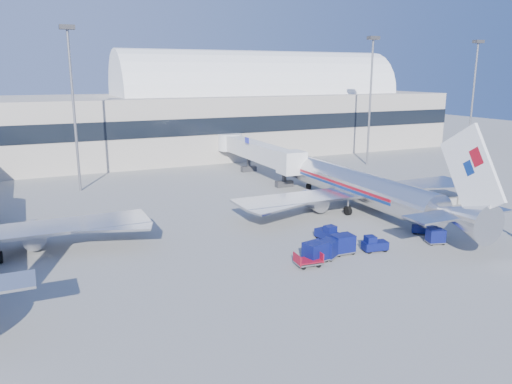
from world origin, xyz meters
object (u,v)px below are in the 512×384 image
mast_far_east (475,81)px  barrier_far (465,199)px  airliner_main (362,187)px  jetbridge_near (254,150)px  tug_right (421,228)px  cart_train_b (329,248)px  cart_solo_far (483,226)px  cart_solo_near (436,236)px  mast_west (72,85)px  tug_lead (374,244)px  cart_train_a (343,244)px  barrier_near (426,205)px  tug_left (327,233)px  barrier_mid (446,202)px  cart_train_c (315,252)px  cart_open_red (308,261)px  mast_east (371,82)px

mast_far_east → barrier_far: (-30.40, -28.00, -14.34)m
airliner_main → jetbridge_near: 26.43m
tug_right → cart_train_b: cart_train_b is taller
tug_right → cart_solo_far: 6.46m
cart_train_b → cart_solo_near: size_ratio=1.22×
mast_west → mast_far_east: 75.00m
jetbridge_near → mast_far_east: (47.40, -0.81, 10.86)m
barrier_far → tug_lead: 24.13m
cart_train_b → tug_right: bearing=-24.2°
airliner_main → cart_train_a: bearing=-132.3°
jetbridge_near → barrier_near: (10.40, -28.81, -3.48)m
tug_left → tug_right: bearing=-111.1°
barrier_far → airliner_main: bearing=170.3°
tug_right → barrier_mid: bearing=74.2°
barrier_near → cart_train_c: 24.07m
barrier_mid → cart_open_red: (-26.29, -10.45, -0.02)m
cart_train_a → barrier_mid: bearing=23.9°
airliner_main → cart_solo_far: airliner_main is taller
barrier_far → tug_lead: tug_lead is taller
cart_train_a → cart_train_c: (-3.42, -0.80, 0.01)m
mast_far_east → cart_train_b: (-57.30, -37.47, -13.89)m
mast_far_east → cart_open_red: bearing=-147.3°
airliner_main → jetbridge_near: airliner_main is taller
barrier_far → tug_right: bearing=-152.2°
tug_lead → cart_solo_near: (6.83, -0.77, 0.09)m
mast_west → cart_solo_near: 50.43m
mast_far_east → cart_solo_far: mast_far_east is taller
cart_train_c → mast_far_east: bearing=20.0°
cart_train_c → barrier_far: bearing=6.4°
airliner_main → mast_east: bearing=51.9°
airliner_main → tug_right: airliner_main is taller
tug_right → cart_solo_near: size_ratio=1.15×
airliner_main → cart_train_c: size_ratio=15.67×
cart_solo_far → mast_west: bearing=126.9°
tug_right → cart_train_b: bearing=-131.4°
mast_east → barrier_near: size_ratio=7.53×
mast_far_east → cart_open_red: (-59.99, -38.45, -14.36)m
barrier_far → barrier_mid: bearing=180.0°
barrier_near → cart_train_b: bearing=-155.0°
barrier_near → cart_train_a: cart_train_a is taller
cart_train_a → tug_left: bearing=79.7°
barrier_mid → cart_train_b: cart_train_b is taller
mast_west → tug_left: mast_west is taller
mast_east → barrier_far: bearing=-100.9°
tug_right → cart_solo_near: (-0.97, -3.02, 0.17)m
tug_right → cart_solo_near: bearing=-68.1°
cart_train_a → jetbridge_near: bearing=79.2°
barrier_mid → cart_solo_far: bearing=-116.5°
jetbridge_near → barrier_far: size_ratio=9.17×
airliner_main → tug_lead: (-7.47, -12.26, -2.23)m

